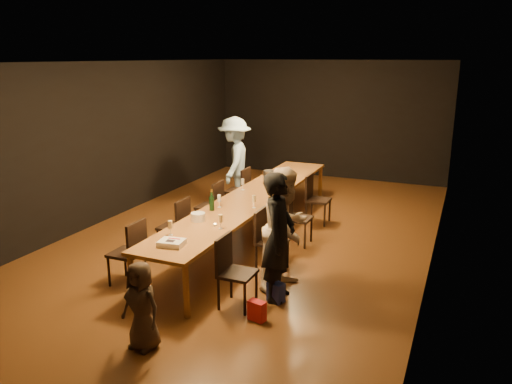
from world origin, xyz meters
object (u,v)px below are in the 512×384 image
at_px(chair_right_1, 272,241).
at_px(plate_stack, 198,217).
at_px(chair_left_3, 237,190).
at_px(child, 141,306).
at_px(chair_right_3, 318,199).
at_px(chair_left_1, 173,226).
at_px(chair_right_2, 298,218).
at_px(woman_tan, 286,229).
at_px(man_blue, 235,161).
at_px(ice_bucket, 269,176).
at_px(chair_left_0, 127,252).
at_px(woman_birthday, 279,237).
at_px(birthday_cake, 172,243).
at_px(chair_right_0, 238,273).
at_px(table, 252,199).
at_px(champagne_bottle, 212,200).
at_px(chair_left_2, 209,206).

distance_m(chair_right_1, plate_stack, 1.15).
height_order(chair_left_3, child, child).
distance_m(chair_right_3, chair_left_3, 1.70).
bearing_deg(chair_right_3, chair_left_1, -35.31).
relative_size(chair_right_2, child, 0.93).
height_order(woman_tan, man_blue, man_blue).
bearing_deg(ice_bucket, man_blue, 146.32).
xyz_separation_m(chair_left_3, man_blue, (-0.30, 0.51, 0.47)).
xyz_separation_m(chair_right_3, chair_left_3, (-1.70, 0.00, 0.00)).
relative_size(chair_left_0, woman_birthday, 0.55).
bearing_deg(birthday_cake, chair_right_0, 1.82).
bearing_deg(chair_left_0, man_blue, 4.18).
bearing_deg(chair_left_3, man_blue, 30.54).
height_order(chair_right_3, child, child).
bearing_deg(table, plate_stack, -97.06).
bearing_deg(chair_right_2, ice_bucket, -136.89).
relative_size(chair_right_3, chair_left_1, 1.00).
bearing_deg(chair_left_1, table, -35.31).
bearing_deg(champagne_bottle, chair_right_0, -51.71).
xyz_separation_m(chair_right_3, chair_left_2, (-1.70, -1.20, 0.00)).
xyz_separation_m(table, woman_birthday, (1.24, -1.98, 0.15)).
bearing_deg(chair_right_0, chair_right_1, 180.00).
height_order(chair_left_3, woman_tan, woman_tan).
bearing_deg(ice_bucket, woman_tan, -63.76).
bearing_deg(woman_tan, chair_left_2, 69.62).
bearing_deg(chair_right_2, chair_left_3, -125.22).
height_order(chair_left_1, birthday_cake, chair_left_1).
bearing_deg(chair_right_0, table, -160.50).
bearing_deg(plate_stack, child, -77.01).
bearing_deg(ice_bucket, chair_right_1, -66.96).
relative_size(chair_right_0, chair_right_2, 1.00).
bearing_deg(chair_left_2, chair_right_0, -144.69).
relative_size(chair_right_1, man_blue, 0.50).
relative_size(chair_left_0, chair_left_2, 1.00).
relative_size(table, chair_right_1, 6.45).
relative_size(table, birthday_cake, 17.33).
bearing_deg(chair_right_3, ice_bucket, -77.85).
relative_size(chair_right_0, champagne_bottle, 2.74).
relative_size(chair_right_1, chair_right_2, 1.00).
relative_size(chair_left_1, plate_stack, 4.43).
distance_m(table, woman_birthday, 2.34).
bearing_deg(chair_left_2, champagne_bottle, -149.17).
height_order(chair_right_0, child, child).
relative_size(chair_right_0, ice_bucket, 3.97).
bearing_deg(birthday_cake, chair_right_3, 68.98).
xyz_separation_m(chair_left_3, woman_birthday, (2.09, -3.18, 0.39)).
bearing_deg(chair_left_1, chair_right_3, -35.31).
xyz_separation_m(chair_right_0, woman_tan, (0.36, 0.78, 0.38)).
distance_m(chair_right_1, chair_left_3, 2.94).
relative_size(woman_tan, ice_bucket, 7.23).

